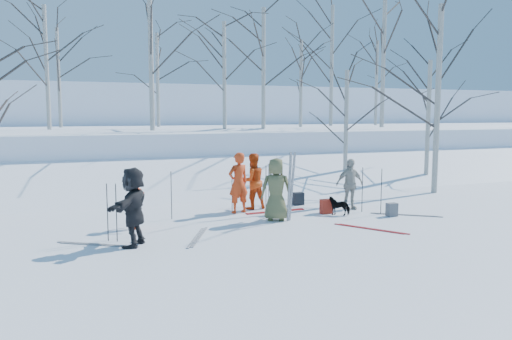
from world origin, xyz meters
name	(u,v)px	position (x,y,z in m)	size (l,w,h in m)	color
ground	(277,225)	(0.00, 0.00, 0.00)	(120.00, 120.00, 0.00)	white
snow_ramp	(205,184)	(0.00, 7.00, 0.15)	(70.00, 9.50, 1.40)	white
snow_plateau	(159,147)	(0.00, 17.00, 1.00)	(70.00, 18.00, 2.20)	white
far_hill	(119,123)	(0.00, 38.00, 2.00)	(90.00, 30.00, 6.00)	white
skier_olive_center	(276,189)	(0.21, 0.52, 0.86)	(0.84, 0.55, 1.73)	#515432
skier_red_north	(238,183)	(-0.41, 1.88, 0.90)	(0.65, 0.43, 1.79)	red
skier_redor_behind	(252,181)	(0.20, 2.33, 0.86)	(0.83, 0.65, 1.71)	#D44210
skier_red_seated	(137,208)	(-3.50, 0.87, 0.53)	(0.69, 0.39, 1.06)	red
skier_cream_east	(350,184)	(2.94, 1.16, 0.78)	(0.91, 0.38, 1.56)	beige
skier_grey_west	(133,207)	(-3.79, -0.77, 0.88)	(1.63, 0.52, 1.76)	black
dog	(339,206)	(2.22, 0.54, 0.27)	(0.29, 0.63, 0.53)	black
upright_ski_left	(289,187)	(0.49, 0.26, 0.95)	(0.07, 0.02, 1.90)	silver
upright_ski_right	(292,187)	(0.57, 0.27, 0.95)	(0.07, 0.02, 1.90)	silver
ski_pair_a	(371,229)	(2.03, -1.34, 0.01)	(1.19, 1.71, 0.02)	maroon
ski_pair_b	(406,215)	(3.99, -0.22, 0.01)	(1.64, 1.30, 0.02)	silver
ski_pair_c	(198,237)	(-2.29, -0.58, 0.01)	(0.99, 1.80, 0.02)	silver
ski_pair_d	(97,244)	(-4.56, -0.41, 0.01)	(1.70, 1.21, 0.02)	silver
ski_pair_e	(275,211)	(0.67, 1.63, 0.01)	(1.91, 0.30, 0.02)	maroon
ski_pole_a	(381,192)	(3.40, 0.18, 0.67)	(0.02, 0.02, 1.34)	black
ski_pole_b	(269,185)	(0.86, 2.60, 0.67)	(0.02, 0.02, 1.34)	black
ski_pole_c	(232,190)	(-0.54, 2.07, 0.67)	(0.02, 0.02, 1.34)	black
ski_pole_d	(362,190)	(3.08, 0.69, 0.67)	(0.02, 0.02, 1.34)	black
ski_pole_e	(266,188)	(0.57, 2.12, 0.67)	(0.02, 0.02, 1.34)	black
ski_pole_f	(138,208)	(-3.57, 0.13, 0.67)	(0.02, 0.02, 1.34)	black
ski_pole_g	(116,213)	(-4.11, -0.25, 0.67)	(0.02, 0.02, 1.34)	black
ski_pole_h	(107,212)	(-4.29, -0.13, 0.67)	(0.02, 0.02, 1.34)	black
ski_pole_i	(171,195)	(-2.44, 1.71, 0.67)	(0.02, 0.02, 1.34)	black
backpack_red	(326,206)	(1.95, 0.85, 0.21)	(0.32, 0.22, 0.42)	maroon
backpack_grey	(392,210)	(3.52, -0.18, 0.19)	(0.30, 0.20, 0.38)	#515258
backpack_dark	(298,199)	(1.81, 2.41, 0.20)	(0.34, 0.24, 0.40)	black
birch_plateau_a	(151,51)	(-1.55, 9.83, 5.56)	(5.30, 5.30, 6.72)	silver
birch_plateau_c	(47,68)	(-5.71, 12.61, 4.95)	(4.45, 4.45, 5.49)	silver
birch_plateau_d	(263,69)	(4.18, 11.25, 5.13)	(4.70, 4.70, 5.86)	silver
birch_plateau_e	(332,66)	(9.75, 14.30, 5.69)	(5.49, 5.49, 6.99)	silver
birch_plateau_f	(376,83)	(13.23, 14.77, 4.80)	(4.24, 4.24, 5.21)	silver
birch_plateau_h	(158,80)	(-0.25, 15.57, 4.72)	(4.12, 4.12, 5.03)	silver
birch_plateau_i	(301,84)	(6.89, 12.55, 4.51)	(3.83, 3.83, 4.61)	silver
birch_plateau_j	(59,78)	(-5.24, 16.21, 4.75)	(4.17, 4.17, 5.10)	silver
birch_plateau_k	(224,76)	(2.18, 11.30, 4.73)	(4.15, 4.15, 5.07)	silver
birch_plateau_l	(384,50)	(10.75, 10.62, 6.26)	(6.29, 6.29, 8.13)	silver
birch_edge_b	(438,100)	(7.63, 2.84, 3.41)	(5.37, 5.37, 6.82)	silver
birch_edge_c	(428,122)	(9.26, 5.24, 2.58)	(4.21, 4.21, 5.15)	silver
birch_edge_e	(346,128)	(5.73, 6.00, 2.34)	(3.88, 3.88, 4.69)	silver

